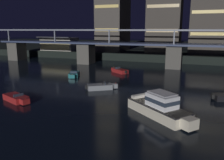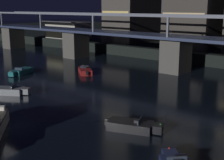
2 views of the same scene
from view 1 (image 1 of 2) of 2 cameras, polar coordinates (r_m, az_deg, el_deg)
name	(u,v)px [view 1 (image 1 of 2)]	position (r m, az deg, el deg)	size (l,w,h in m)	color
ground_plane	(149,109)	(28.53, 9.19, -7.10)	(400.00, 400.00, 0.00)	black
far_riverbank	(183,49)	(106.95, 17.18, 7.40)	(240.00, 80.00, 2.20)	black
river_bridge	(174,51)	(58.93, 15.10, 6.85)	(101.40, 6.40, 9.38)	#4C4944
tower_central	(212,1)	(75.98, 23.35, 17.32)	(11.21, 9.55, 30.32)	#38332D
waterfront_pavilion	(59,44)	(83.44, -12.83, 8.68)	(12.40, 7.40, 4.70)	#B2AD9E
cabin_cruiser_near_left	(160,107)	(26.18, 11.67, -6.58)	(8.29, 7.49, 2.79)	beige
speedboat_near_center	(74,74)	(47.89, -9.31, 1.38)	(3.06, 5.09, 1.16)	#196066
speedboat_mid_left	(119,71)	(51.39, 1.84, 2.29)	(4.68, 4.02, 1.16)	maroon
speedboat_mid_center	(17,98)	(33.58, -22.43, -4.17)	(5.06, 3.14, 1.16)	maroon
speedboat_mid_right	(101,87)	(37.20, -2.71, -1.66)	(4.80, 3.78, 1.16)	gray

